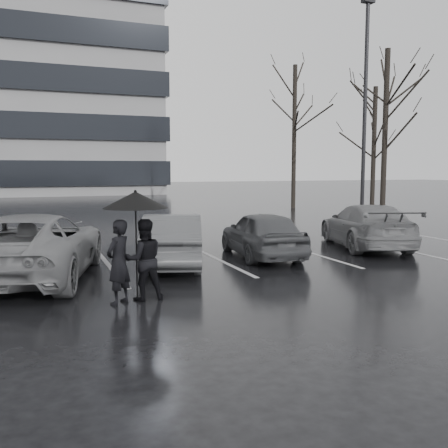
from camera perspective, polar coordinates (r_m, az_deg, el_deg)
ground at (r=10.71m, az=0.90°, el=-6.45°), size 160.00×160.00×0.00m
car_main at (r=13.46m, az=4.35°, el=-1.13°), size 1.87×3.83×1.26m
car_west_a at (r=12.31m, az=-5.90°, el=-1.79°), size 2.42×4.11×1.28m
car_west_b at (r=11.55m, az=-20.89°, el=-2.36°), size 3.61×5.55×1.42m
car_east at (r=15.67m, az=15.94°, el=-0.20°), size 3.13×4.88×1.31m
pedestrian_left at (r=8.93m, az=-11.96°, el=-4.27°), size 0.64×0.63×1.50m
pedestrian_right at (r=9.14m, az=-9.16°, el=-4.03°), size 0.72×0.56×1.48m
umbrella at (r=9.07m, az=-10.09°, el=2.73°), size 1.18×1.18×1.99m
lamp_post at (r=21.91m, az=15.75°, el=10.95°), size 0.51×0.51×9.24m
stall_stripes at (r=12.79m, az=-6.70°, el=-4.39°), size 19.72×5.00×0.00m
tree_east at (r=25.39m, az=17.91°, el=9.69°), size 0.26×0.26×8.00m
tree_ne at (r=30.04m, az=16.74°, el=8.20°), size 0.26×0.26×7.00m
tree_north at (r=30.64m, az=8.02°, el=9.76°), size 0.26×0.26×8.50m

